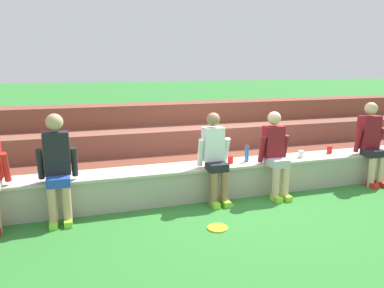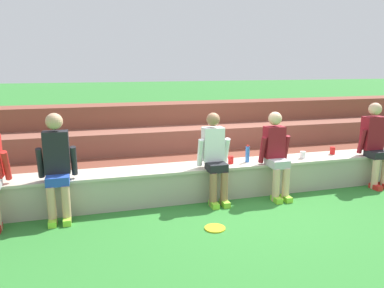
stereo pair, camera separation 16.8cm
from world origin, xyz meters
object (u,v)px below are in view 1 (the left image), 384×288
Objects in this scene: water_bottle_center_gap at (247,154)px; person_right_of_center at (275,152)px; person_left_of_center at (57,165)px; plastic_cup_left_end at (330,150)px; person_center at (215,156)px; plastic_cup_right_end at (230,160)px; frisbee at (218,228)px; person_far_right at (371,141)px; plastic_cup_middle at (301,154)px.

person_right_of_center is at bearing -40.71° from water_bottle_center_gap.
plastic_cup_left_end is (4.48, 0.32, -0.19)m from person_left_of_center.
person_center reaches higher than person_right_of_center.
plastic_cup_right_end is 1.43m from frisbee.
water_bottle_center_gap is (-0.34, 0.30, -0.06)m from person_right_of_center.
plastic_cup_right_end is at bearing 175.24° from person_far_right.
person_left_of_center is at bearing 179.12° from person_right_of_center.
person_far_right is at bearing -5.91° from water_bottle_center_gap.
plastic_cup_middle is at bearing 3.19° from person_left_of_center.
frisbee is at bearing -120.14° from plastic_cup_right_end.
person_left_of_center is 11.88× the size of plastic_cup_right_end.
plastic_cup_left_end is at bearing 152.73° from person_far_right.
person_right_of_center is at bearing 33.58° from frisbee.
person_right_of_center is 1.70m from frisbee.
plastic_cup_left_end is (0.65, 0.11, 0.01)m from plastic_cup_middle.
person_center is at bearing 71.20° from frisbee.
plastic_cup_right_end is 1.02× the size of plastic_cup_middle.
person_center is at bearing -148.80° from plastic_cup_right_end.
person_center is 2.30m from plastic_cup_left_end.
person_center is (2.21, 0.02, -0.05)m from person_left_of_center.
plastic_cup_right_end is (0.34, 0.21, -0.14)m from person_center.
water_bottle_center_gap is at bearing 4.97° from person_left_of_center.
person_left_of_center is 3.84m from plastic_cup_middle.
person_center is 11.51× the size of plastic_cup_middle.
person_left_of_center is 12.17× the size of plastic_cup_middle.
water_bottle_center_gap is at bearing 174.09° from person_far_right.
person_center is at bearing -173.14° from plastic_cup_middle.
plastic_cup_middle reaches higher than frisbee.
person_right_of_center reaches higher than plastic_cup_middle.
plastic_cup_right_end is 0.94× the size of plastic_cup_left_end.
person_left_of_center is at bearing -175.89° from plastic_cup_left_end.
plastic_cup_right_end is at bearing 31.20° from person_center.
person_far_right is 11.80× the size of plastic_cup_right_end.
plastic_cup_right_end is (-0.29, -0.02, -0.07)m from water_bottle_center_gap.
plastic_cup_left_end is 0.48× the size of frisbee.
person_left_of_center is 5.38× the size of frisbee.
person_far_right reaches higher than plastic_cup_right_end.
person_right_of_center is 1.89m from person_far_right.
person_right_of_center is at bearing -164.04° from plastic_cup_left_end.
person_center is 1.01× the size of person_right_of_center.
frisbee is at bearing -146.42° from person_right_of_center.
person_left_of_center reaches higher than person_center.
person_far_right is (5.08, 0.02, -0.00)m from person_left_of_center.
water_bottle_center_gap is 2.15× the size of plastic_cup_left_end.
person_left_of_center reaches higher than plastic_cup_right_end.
plastic_cup_left_end is (1.93, 0.10, 0.00)m from plastic_cup_right_end.
plastic_cup_middle is at bearing -0.58° from plastic_cup_right_end.
plastic_cup_left_end reaches higher than plastic_cup_middle.
person_right_of_center is 1.35m from plastic_cup_left_end.
plastic_cup_right_end is (-0.64, 0.28, -0.13)m from person_right_of_center.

